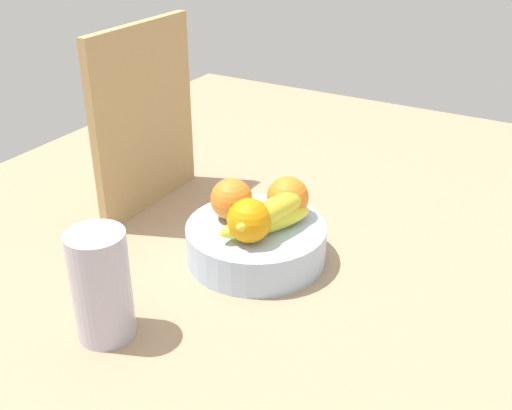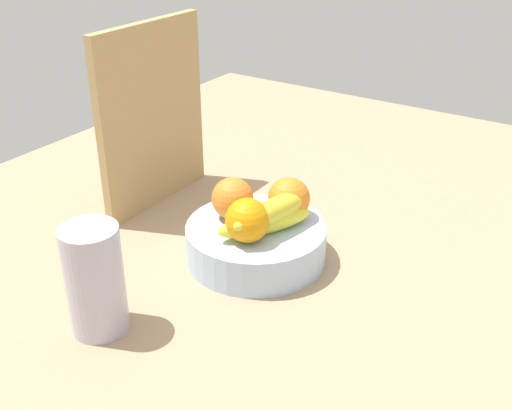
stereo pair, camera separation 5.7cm
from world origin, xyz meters
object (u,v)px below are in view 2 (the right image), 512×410
at_px(fruit_bowl, 256,242).
at_px(cutting_board, 153,116).
at_px(orange_center, 289,198).
at_px(orange_front_right, 247,220).
at_px(banana_bunch, 269,216).
at_px(thermos_tumbler, 95,280).
at_px(orange_front_left, 233,198).

height_order(fruit_bowl, cutting_board, cutting_board).
height_order(fruit_bowl, orange_center, orange_center).
bearing_deg(orange_center, cutting_board, 86.10).
relative_size(orange_front_right, cutting_board, 0.20).
relative_size(banana_bunch, thermos_tumbler, 1.05).
height_order(fruit_bowl, banana_bunch, banana_bunch).
distance_m(fruit_bowl, orange_center, 0.09).
distance_m(cutting_board, thermos_tumbler, 0.43).
relative_size(fruit_bowl, orange_center, 3.30).
xyz_separation_m(orange_front_right, cutting_board, (0.13, 0.31, 0.08)).
xyz_separation_m(orange_front_right, orange_center, (0.10, -0.02, 0.00)).
xyz_separation_m(orange_front_left, orange_center, (0.05, -0.08, 0.00)).
distance_m(orange_front_right, cutting_board, 0.34).
bearing_deg(banana_bunch, orange_center, -0.16).
relative_size(orange_front_right, orange_center, 1.00).
height_order(orange_front_left, banana_bunch, orange_front_left).
relative_size(orange_front_left, cutting_board, 0.20).
bearing_deg(thermos_tumbler, banana_bunch, -22.89).
relative_size(orange_front_right, thermos_tumbler, 0.44).
relative_size(fruit_bowl, cutting_board, 0.67).
bearing_deg(fruit_bowl, orange_center, -28.00).
height_order(cutting_board, thermos_tumbler, cutting_board).
distance_m(orange_front_left, thermos_tumbler, 0.29).
bearing_deg(fruit_bowl, orange_front_right, -163.05).
bearing_deg(orange_front_right, fruit_bowl, 16.95).
height_order(orange_front_right, orange_center, same).
bearing_deg(cutting_board, orange_front_left, -107.35).
relative_size(banana_bunch, cutting_board, 0.49).
xyz_separation_m(orange_front_left, banana_bunch, (-0.01, -0.08, -0.01)).
bearing_deg(orange_front_left, orange_front_right, -127.65).
bearing_deg(orange_front_right, orange_center, -8.88).
height_order(orange_front_left, orange_front_right, same).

